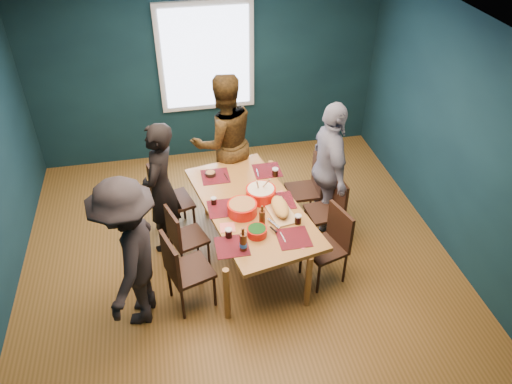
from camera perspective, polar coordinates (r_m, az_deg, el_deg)
The scene contains 26 objects.
room at distance 5.35m, azimuth -2.82°, elevation 4.83°, with size 5.01×5.01×2.71m.
dining_table at distance 5.62m, azimuth -0.53°, elevation -2.04°, with size 1.35×2.10×0.74m.
chair_left_far at distance 6.09m, azimuth -10.32°, elevation -0.65°, with size 0.53×0.53×0.95m.
chair_left_mid at distance 5.64m, azimuth -8.48°, elevation -4.86°, with size 0.47×0.47×0.83m.
chair_left_near at distance 5.18m, azimuth -8.52°, elevation -8.50°, with size 0.53×0.53×0.94m.
chair_right_far at distance 6.31m, azimuth 6.18°, elevation 0.84°, with size 0.40×0.40×0.89m.
chair_right_mid at distance 6.02m, azimuth 8.54°, elevation -1.53°, with size 0.43×0.43×0.87m.
chair_right_near at distance 5.51m, azimuth 8.61°, elevation -5.44°, with size 0.51×0.51×0.90m.
person_far_left at distance 5.79m, azimuth -10.79°, elevation 0.38°, with size 0.60×0.39×1.65m, color black.
person_back at distance 6.42m, azimuth -3.67°, elevation 5.82°, with size 0.88×0.68×1.81m, color black.
person_right at distance 6.02m, azimuth 8.43°, elevation 2.64°, with size 1.00×0.42×1.71m, color silver.
person_near_left at distance 4.97m, azimuth -14.22°, elevation -6.96°, with size 1.09×0.63×1.69m, color black.
bowl_salad at distance 5.42m, azimuth -1.58°, elevation -1.85°, with size 0.33×0.33×0.14m.
bowl_dumpling at distance 5.63m, azimuth 0.55°, elevation -0.11°, with size 0.34×0.34×0.32m.
bowl_herbs at distance 5.16m, azimuth 0.10°, elevation -4.52°, with size 0.21×0.21×0.09m.
cutting_board at distance 5.44m, azimuth 2.75°, elevation -1.84°, with size 0.33×0.62×0.13m.
small_bowl at distance 6.05m, azimuth -5.22°, elevation 2.10°, with size 0.13×0.13×0.05m.
beer_bottle_a at distance 4.95m, azimuth -1.47°, elevation -5.75°, with size 0.08×0.08×0.28m.
beer_bottle_b at distance 5.25m, azimuth 0.71°, elevation -2.95°, with size 0.07×0.07×0.25m.
cola_glass_a at distance 5.13m, azimuth -3.15°, elevation -4.68°, with size 0.08×0.08×0.11m.
cola_glass_b at distance 5.31m, azimuth 4.82°, elevation -3.08°, with size 0.08×0.08×0.11m.
cola_glass_c at distance 6.01m, azimuth 2.21°, elevation 2.31°, with size 0.08×0.08×0.11m.
cola_glass_d at distance 5.58m, azimuth -4.85°, elevation -1.00°, with size 0.06×0.06×0.09m.
napkin_a at distance 5.72m, azimuth 2.67°, elevation -0.39°, with size 0.15×0.15×0.00m, color #E3665F.
napkin_b at distance 5.28m, azimuth -3.28°, elevation -4.07°, with size 0.16×0.16×0.00m, color #E3665F.
napkin_c at distance 5.12m, azimuth 5.19°, elevation -5.76°, with size 0.15×0.15×0.00m, color #E3665F.
Camera 1 is at (-0.64, -4.24, 4.17)m, focal length 35.00 mm.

